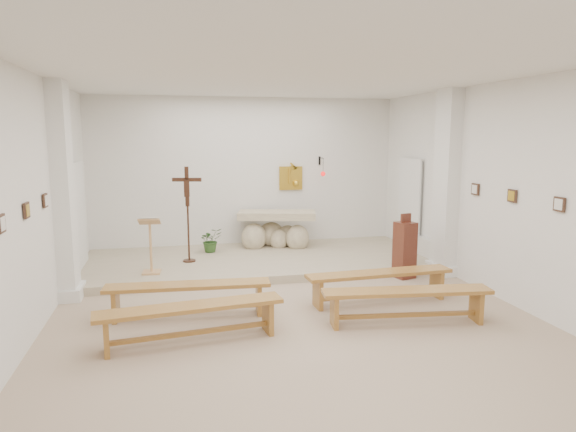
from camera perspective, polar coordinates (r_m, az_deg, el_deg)
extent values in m
cube|color=tan|center=(7.43, 1.13, -11.94)|extent=(7.00, 10.00, 0.00)
cube|color=silver|center=(7.03, -27.62, 0.56)|extent=(0.02, 10.00, 3.50)
cube|color=silver|center=(8.54, 24.56, 2.10)|extent=(0.02, 10.00, 3.50)
cube|color=silver|center=(11.88, -4.67, 4.62)|extent=(7.00, 0.02, 3.50)
cube|color=silver|center=(6.99, 1.22, 15.85)|extent=(7.00, 10.00, 0.02)
cube|color=tan|center=(10.69, -3.41, -4.97)|extent=(6.98, 3.00, 0.15)
cube|color=white|center=(8.94, -23.67, 2.43)|extent=(0.26, 0.55, 3.50)
cube|color=white|center=(10.13, 17.17, 3.48)|extent=(0.26, 0.55, 3.50)
cube|color=gold|center=(12.05, 0.31, 4.23)|extent=(0.55, 0.04, 0.55)
cube|color=black|center=(12.21, 3.52, 6.16)|extent=(0.04, 0.02, 0.20)
cylinder|color=black|center=(12.06, 3.73, 6.46)|extent=(0.02, 0.30, 0.02)
cylinder|color=black|center=(11.93, 3.92, 5.61)|extent=(0.01, 0.01, 0.34)
sphere|color=red|center=(11.94, 3.91, 4.70)|extent=(0.11, 0.11, 0.11)
cube|color=#3D261B|center=(6.27, -29.25, -0.75)|extent=(0.03, 0.20, 0.20)
cube|color=#3D261B|center=(7.22, -27.05, 0.56)|extent=(0.03, 0.20, 0.20)
cube|color=#3D261B|center=(8.19, -25.37, 1.57)|extent=(0.03, 0.20, 0.20)
cube|color=#3D261B|center=(7.91, 27.92, 1.16)|extent=(0.03, 0.20, 0.20)
cube|color=#3D261B|center=(8.69, 23.65, 2.07)|extent=(0.03, 0.20, 0.20)
cube|color=#3D261B|center=(9.51, 20.08, 2.81)|extent=(0.03, 0.20, 0.20)
cube|color=silver|center=(9.89, -22.72, -5.67)|extent=(0.10, 0.85, 0.52)
cube|color=silver|center=(10.99, 15.27, -3.84)|extent=(0.10, 0.85, 0.52)
ellipsoid|color=beige|center=(11.49, -3.82, -2.39)|extent=(0.56, 0.47, 0.63)
ellipsoid|color=beige|center=(11.47, 1.06, -2.47)|extent=(0.52, 0.44, 0.59)
ellipsoid|color=beige|center=(11.76, -1.88, -2.03)|extent=(0.59, 0.51, 0.56)
ellipsoid|color=beige|center=(11.72, -0.07, -2.30)|extent=(0.48, 0.41, 0.52)
ellipsoid|color=beige|center=(11.55, -1.02, -2.63)|extent=(0.41, 0.35, 0.48)
cube|color=beige|center=(11.50, -1.25, 0.11)|extent=(1.83, 1.07, 0.17)
cube|color=tan|center=(9.78, -14.91, -6.04)|extent=(0.34, 0.34, 0.04)
cylinder|color=tan|center=(9.67, -15.01, -3.53)|extent=(0.05, 0.05, 0.91)
cube|color=tan|center=(9.56, -15.14, -0.61)|extent=(0.40, 0.30, 0.15)
cube|color=silver|center=(9.52, -15.18, -0.38)|extent=(0.34, 0.25, 0.12)
cylinder|color=#3A1F12|center=(10.48, -10.91, -4.90)|extent=(0.25, 0.25, 0.03)
cylinder|color=#3A1F12|center=(10.36, -11.00, -1.91)|extent=(0.04, 0.04, 1.14)
cube|color=#3A1F12|center=(10.23, -11.16, 3.23)|extent=(0.08, 0.07, 0.78)
cube|color=#3A1F12|center=(10.22, -11.18, 3.98)|extent=(0.57, 0.18, 0.07)
cube|color=#3A1F12|center=(10.20, -11.19, 3.04)|extent=(0.11, 0.06, 0.33)
imported|color=#2A4F1F|center=(11.19, -8.58, -2.65)|extent=(0.57, 0.53, 0.52)
cube|color=#522517|center=(9.84, 12.84, -3.71)|extent=(0.40, 0.40, 1.06)
cube|color=#522517|center=(9.72, 12.96, -0.23)|extent=(0.22, 0.10, 0.17)
cube|color=#A3722F|center=(7.71, -11.04, -7.58)|extent=(2.42, 0.56, 0.05)
cube|color=#A3722F|center=(7.90, -18.60, -9.39)|extent=(0.09, 0.35, 0.46)
cube|color=#A3722F|center=(7.80, -3.28, -9.14)|extent=(0.09, 0.35, 0.46)
cube|color=#A3722F|center=(7.81, -10.96, -10.03)|extent=(2.01, 0.21, 0.05)
cube|color=#A3722F|center=(8.33, 10.15, -6.28)|extent=(2.41, 0.49, 0.05)
cube|color=#A3722F|center=(8.03, 3.34, -8.61)|extent=(0.08, 0.35, 0.46)
cube|color=#A3722F|center=(8.88, 16.19, -7.22)|extent=(0.08, 0.35, 0.46)
cube|color=#A3722F|center=(8.43, 10.08, -8.56)|extent=(2.01, 0.15, 0.05)
cube|color=#A3722F|center=(6.78, -10.76, -9.91)|extent=(2.42, 0.67, 0.05)
cube|color=#A3722F|center=(6.79, -19.54, -12.49)|extent=(0.11, 0.35, 0.46)
cube|color=#A3722F|center=(7.08, -2.26, -11.05)|extent=(0.11, 0.35, 0.46)
cube|color=#A3722F|center=(6.90, -10.67, -12.65)|extent=(2.01, 0.31, 0.05)
cube|color=#A3722F|center=(7.48, 13.08, -8.15)|extent=(2.42, 0.68, 0.05)
cube|color=#A3722F|center=(7.30, 5.17, -10.45)|extent=(0.11, 0.35, 0.46)
cube|color=#A3722F|center=(7.94, 20.19, -9.37)|extent=(0.11, 0.35, 0.46)
cube|color=#A3722F|center=(7.59, 12.98, -10.67)|extent=(2.01, 0.32, 0.05)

